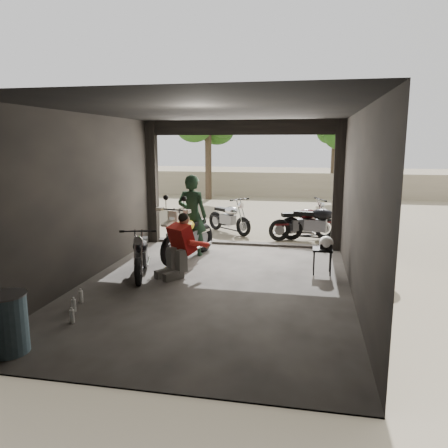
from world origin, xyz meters
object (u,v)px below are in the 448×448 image
at_px(main_bike, 188,232).
at_px(mechanic, 177,247).
at_px(outside_bike_b, 303,220).
at_px(helmet, 326,243).
at_px(rider, 192,216).
at_px(outside_bike_c, 318,220).
at_px(oil_drum, 7,325).
at_px(left_bike, 141,251).
at_px(stool, 322,252).
at_px(sign_post, 365,192).
at_px(outside_bike_a, 229,215).

bearing_deg(main_bike, mechanic, -67.63).
distance_m(outside_bike_b, helmet, 3.24).
relative_size(rider, helmet, 6.46).
xyz_separation_m(outside_bike_c, rider, (-2.93, -2.01, 0.36)).
relative_size(outside_bike_b, oil_drum, 2.15).
bearing_deg(oil_drum, left_bike, 82.85).
relative_size(mechanic, stool, 2.28).
xyz_separation_m(oil_drum, sign_post, (4.94, 5.72, 1.17)).
height_order(main_bike, mechanic, main_bike).
distance_m(left_bike, mechanic, 0.73).
distance_m(left_bike, rider, 1.92).
bearing_deg(outside_bike_a, helmet, -105.93).
relative_size(main_bike, left_bike, 1.24).
height_order(outside_bike_b, oil_drum, outside_bike_b).
height_order(outside_bike_a, mechanic, mechanic).
distance_m(outside_bike_b, outside_bike_c, 0.44).
bearing_deg(outside_bike_c, left_bike, 146.99).
height_order(outside_bike_a, stool, outside_bike_a).
relative_size(main_bike, mechanic, 1.54).
bearing_deg(mechanic, outside_bike_a, 120.26).
height_order(main_bike, helmet, main_bike).
xyz_separation_m(main_bike, mechanic, (0.15, -1.37, -0.02)).
height_order(helmet, sign_post, sign_post).
xyz_separation_m(outside_bike_a, sign_post, (3.56, -2.24, 1.02)).
distance_m(outside_bike_a, outside_bike_c, 2.66).
distance_m(stool, oil_drum, 5.84).
distance_m(rider, helmet, 3.22).
relative_size(outside_bike_b, sign_post, 0.73).
xyz_separation_m(rider, oil_drum, (-1.01, -5.21, -0.57)).
bearing_deg(outside_bike_c, stool, -169.04).
bearing_deg(outside_bike_b, outside_bike_a, 52.73).
xyz_separation_m(outside_bike_b, helmet, (0.52, -3.20, 0.11)).
xyz_separation_m(left_bike, outside_bike_c, (3.51, 3.79, 0.09)).
relative_size(outside_bike_a, oil_drum, 2.02).
bearing_deg(outside_bike_c, oil_drum, 161.17).
height_order(left_bike, mechanic, mechanic).
xyz_separation_m(outside_bike_a, stool, (2.62, -3.70, -0.07)).
relative_size(rider, oil_drum, 2.46).
xyz_separation_m(rider, sign_post, (3.93, 0.51, 0.59)).
height_order(main_bike, stool, main_bike).
bearing_deg(outside_bike_b, helmet, 166.11).
xyz_separation_m(outside_bike_b, sign_post, (1.39, -1.69, 0.99)).
height_order(rider, sign_post, sign_post).
bearing_deg(outside_bike_b, stool, 165.11).
bearing_deg(stool, rider, 162.32).
xyz_separation_m(outside_bike_b, rider, (-2.53, -2.20, 0.39)).
bearing_deg(outside_bike_b, oil_drum, 131.35).
bearing_deg(stool, left_bike, -167.00).
distance_m(left_bike, helmet, 3.72).
relative_size(outside_bike_c, mechanic, 1.45).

